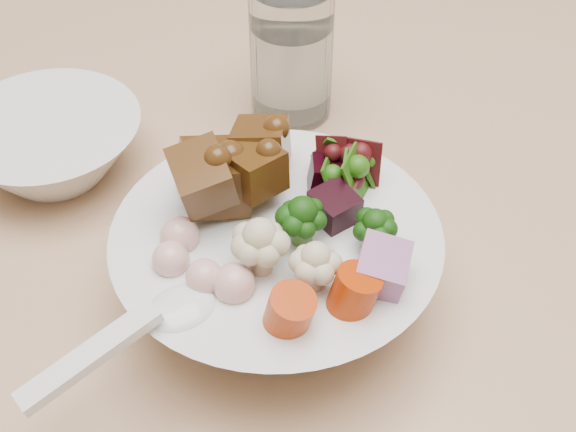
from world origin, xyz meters
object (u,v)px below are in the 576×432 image
at_px(chair_far, 166,62).
at_px(side_bowl, 52,147).
at_px(dining_table, 475,202).
at_px(water_glass, 291,57).
at_px(food_bowl, 277,259).

relative_size(chair_far, side_bowl, 5.17).
distance_m(dining_table, chair_far, 0.72).
height_order(water_glass, side_bowl, water_glass).
relative_size(dining_table, food_bowl, 7.53).
bearing_deg(food_bowl, water_glass, 52.52).
distance_m(chair_far, side_bowl, 0.68).
relative_size(water_glass, side_bowl, 0.82).
bearing_deg(dining_table, food_bowl, -160.02).
distance_m(chair_far, water_glass, 0.65).
bearing_deg(water_glass, dining_table, -49.91).
bearing_deg(chair_far, dining_table, -59.98).
height_order(dining_table, water_glass, water_glass).
xyz_separation_m(food_bowl, side_bowl, (-0.08, 0.23, -0.01)).
xyz_separation_m(chair_far, side_bowl, (-0.34, -0.50, 0.32)).
bearing_deg(food_bowl, chair_far, 69.94).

